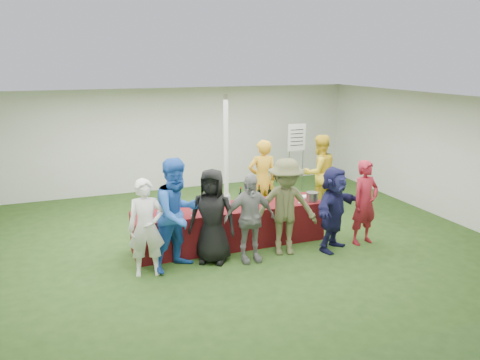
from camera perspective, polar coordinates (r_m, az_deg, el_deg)
name	(u,v)px	position (r m, az deg, el deg)	size (l,w,h in m)	color
ground	(222,239)	(9.20, -2.15, -7.26)	(60.00, 60.00, 0.00)	#284719
tent	(226,158)	(10.06, -1.71, 2.68)	(10.00, 10.00, 10.00)	white
serving_table	(230,226)	(8.83, -1.22, -5.62)	(3.60, 0.80, 0.75)	maroon
wine_bottles	(254,196)	(8.98, 1.77, -1.94)	(0.67, 0.13, 0.32)	black
wine_glasses	(212,208)	(8.30, -3.45, -3.40)	(2.76, 0.14, 0.16)	silver
water_bottle	(229,200)	(8.74, -1.41, -2.51)	(0.07, 0.07, 0.23)	silver
bar_towel	(305,197)	(9.37, 7.90, -2.04)	(0.25, 0.18, 0.03)	white
dump_bucket	(312,197)	(9.13, 8.78, -2.03)	(0.23, 0.23, 0.18)	slate
wine_list_sign	(296,143)	(12.25, 6.90, 4.56)	(0.50, 0.03, 1.80)	slate
staff_pourer	(262,180)	(10.15, 2.74, 0.05)	(0.64, 0.42, 1.76)	gold
staff_back	(319,173)	(10.89, 9.60, 0.87)	(0.86, 0.67, 1.76)	yellow
customer_0	(146,228)	(7.65, -11.35, -5.75)	(0.58, 0.38, 1.60)	white
customer_1	(178,214)	(7.76, -7.59, -4.16)	(0.92, 0.71, 1.89)	blue
customer_2	(212,216)	(7.99, -3.41, -4.42)	(0.81, 0.52, 1.65)	black
customer_3	(249,218)	(8.01, 1.16, -4.70)	(0.91, 0.38, 1.56)	gray
customer_4	(286,207)	(8.32, 5.58, -3.31)	(1.13, 0.65, 1.75)	brown
customer_5	(334,209)	(8.66, 11.34, -3.46)	(1.45, 0.46, 1.56)	#191945
customer_6	(365,202)	(9.09, 14.98, -2.66)	(0.59, 0.39, 1.61)	maroon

